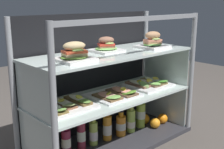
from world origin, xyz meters
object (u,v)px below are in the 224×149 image
object	(u,v)px
plated_roll_sandwich_far_right	(75,54)
open_sandwich_tray_left_of_center	(67,105)
juice_bottle_back_right	(51,148)
juice_bottle_front_right_end	(66,142)
juice_bottle_back_center	(81,134)
orange_fruit_beside_bottles	(155,123)
orange_fruit_rolled_forward	(163,118)
juice_bottle_front_fourth	(107,128)
juice_bottle_near_post	(94,133)
juice_bottle_front_second	(131,120)
orange_fruit_near_left_post	(145,119)
plated_roll_sandwich_near_left_corner	(153,42)
open_sandwich_tray_mid_left	(148,84)
juice_bottle_front_middle	(121,125)
plated_roll_sandwich_mid_left	(106,47)
open_sandwich_tray_far_right	(115,94)
juice_bottle_back_left	(141,114)

from	to	relation	value
plated_roll_sandwich_far_right	open_sandwich_tray_left_of_center	size ratio (longest dim) A/B	0.62
juice_bottle_back_right	juice_bottle_front_right_end	xyz separation A→B (m)	(0.11, -0.01, 0.01)
open_sandwich_tray_left_of_center	juice_bottle_back_center	xyz separation A→B (m)	(0.13, 0.03, -0.25)
orange_fruit_beside_bottles	plated_roll_sandwich_far_right	bearing A→B (deg)	179.14
orange_fruit_beside_bottles	orange_fruit_rolled_forward	world-z (taller)	orange_fruit_rolled_forward
juice_bottle_back_right	juice_bottle_back_center	bearing A→B (deg)	-0.26
juice_bottle_front_fourth	juice_bottle_near_post	bearing A→B (deg)	176.59
juice_bottle_front_second	orange_fruit_rolled_forward	bearing A→B (deg)	-12.18
orange_fruit_beside_bottles	juice_bottle_near_post	bearing A→B (deg)	168.28
orange_fruit_near_left_post	juice_bottle_back_right	bearing A→B (deg)	179.44
plated_roll_sandwich_near_left_corner	open_sandwich_tray_mid_left	size ratio (longest dim) A/B	0.62
juice_bottle_back_center	juice_bottle_front_middle	bearing A→B (deg)	-4.87
plated_roll_sandwich_mid_left	juice_bottle_front_fourth	xyz separation A→B (m)	(-0.01, -0.02, -0.58)
plated_roll_sandwich_near_left_corner	juice_bottle_front_fourth	distance (m)	0.70
juice_bottle_front_right_end	juice_bottle_back_center	xyz separation A→B (m)	(0.13, 0.01, 0.01)
juice_bottle_front_second	orange_fruit_near_left_post	distance (m)	0.19
open_sandwich_tray_left_of_center	juice_bottle_front_middle	xyz separation A→B (m)	(0.47, 0.00, -0.27)
open_sandwich_tray_left_of_center	juice_bottle_back_right	xyz separation A→B (m)	(-0.11, 0.03, -0.27)
plated_roll_sandwich_near_left_corner	juice_bottle_front_second	size ratio (longest dim) A/B	0.88
plated_roll_sandwich_near_left_corner	juice_bottle_back_center	size ratio (longest dim) A/B	0.78
open_sandwich_tray_left_of_center	orange_fruit_beside_bottles	size ratio (longest dim) A/B	4.08
juice_bottle_back_right	juice_bottle_front_right_end	size ratio (longest dim) A/B	0.93
plated_roll_sandwich_far_right	plated_roll_sandwich_near_left_corner	distance (m)	0.71
plated_roll_sandwich_mid_left	orange_fruit_near_left_post	world-z (taller)	plated_roll_sandwich_mid_left
open_sandwich_tray_left_of_center	orange_fruit_near_left_post	xyz separation A→B (m)	(0.75, 0.02, -0.31)
plated_roll_sandwich_mid_left	juice_bottle_front_fourth	world-z (taller)	plated_roll_sandwich_mid_left
open_sandwich_tray_mid_left	open_sandwich_tray_left_of_center	bearing A→B (deg)	178.17
plated_roll_sandwich_near_left_corner	juice_bottle_back_center	xyz separation A→B (m)	(-0.60, 0.09, -0.57)
orange_fruit_beside_bottles	orange_fruit_rolled_forward	size ratio (longest dim) A/B	0.99
juice_bottle_back_right	orange_fruit_beside_bottles	bearing A→B (deg)	-7.83
juice_bottle_front_right_end	juice_bottle_front_fourth	bearing A→B (deg)	-1.04
open_sandwich_tray_far_right	juice_bottle_near_post	distance (m)	0.31
open_sandwich_tray_mid_left	juice_bottle_back_center	distance (m)	0.65
juice_bottle_near_post	juice_bottle_front_second	bearing A→B (deg)	-4.34
plated_roll_sandwich_mid_left	open_sandwich_tray_far_right	xyz separation A→B (m)	(0.01, -0.08, -0.32)
juice_bottle_front_right_end	orange_fruit_rolled_forward	world-z (taller)	juice_bottle_front_right_end
juice_bottle_front_middle	orange_fruit_beside_bottles	xyz separation A→B (m)	(0.29, -0.09, -0.04)
open_sandwich_tray_left_of_center	plated_roll_sandwich_far_right	bearing A→B (deg)	-75.97
open_sandwich_tray_far_right	juice_bottle_back_center	size ratio (longest dim) A/B	1.26
orange_fruit_rolled_forward	juice_bottle_back_left	bearing A→B (deg)	157.49
juice_bottle_back_center	juice_bottle_back_left	xyz separation A→B (m)	(0.56, -0.02, 0.00)
plated_roll_sandwich_mid_left	open_sandwich_tray_mid_left	world-z (taller)	plated_roll_sandwich_mid_left
juice_bottle_front_fourth	juice_bottle_front_second	bearing A→B (deg)	-4.83
open_sandwich_tray_far_right	juice_bottle_front_fourth	distance (m)	0.27
plated_roll_sandwich_mid_left	orange_fruit_beside_bottles	xyz separation A→B (m)	(0.40, -0.12, -0.63)
open_sandwich_tray_mid_left	open_sandwich_tray_far_right	bearing A→B (deg)	-177.02
juice_bottle_front_second	juice_bottle_back_left	size ratio (longest dim) A/B	0.93
juice_bottle_near_post	juice_bottle_front_right_end	bearing A→B (deg)	-179.78
plated_roll_sandwich_far_right	open_sandwich_tray_mid_left	distance (m)	0.78
juice_bottle_front_right_end	juice_bottle_front_middle	size ratio (longest dim) A/B	1.11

